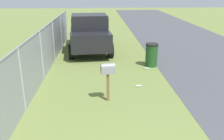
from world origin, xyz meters
TOP-DOWN VIEW (x-y plane):
  - mailbox at (4.77, 0.93)m, footprint 0.28×0.46m
  - pickup_truck at (11.14, 1.73)m, footprint 5.14×2.60m
  - trash_bin at (8.23, -1.19)m, footprint 0.57×0.57m
  - fence_section at (8.08, 3.41)m, footprint 12.97×0.07m
  - litter_bottle_midfield_b at (5.82, -0.23)m, footprint 0.07×0.22m
  - litter_bottle_by_mailbox at (7.80, -0.93)m, footprint 0.09×0.23m

SIDE VIEW (x-z plane):
  - litter_bottle_midfield_b at x=5.82m, z-range 0.00..0.07m
  - litter_bottle_by_mailbox at x=7.80m, z-range 0.00..0.07m
  - trash_bin at x=8.23m, z-range 0.00..1.06m
  - mailbox at x=4.77m, z-range 0.36..1.61m
  - fence_section at x=8.08m, z-range 0.07..2.02m
  - pickup_truck at x=11.14m, z-range 0.06..2.15m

